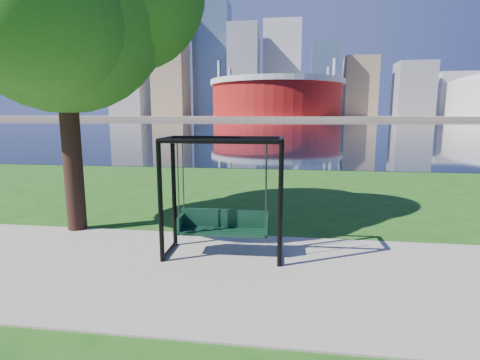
# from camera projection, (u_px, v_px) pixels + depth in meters

# --- Properties ---
(ground) EXTENTS (900.00, 900.00, 0.00)m
(ground) POSITION_uv_depth(u_px,v_px,m) (253.00, 263.00, 6.80)
(ground) COLOR #1E5114
(ground) RESTS_ON ground
(path) EXTENTS (120.00, 4.00, 0.03)m
(path) POSITION_uv_depth(u_px,v_px,m) (250.00, 274.00, 6.31)
(path) COLOR #9E937F
(path) RESTS_ON ground
(river) EXTENTS (900.00, 180.00, 0.02)m
(river) POSITION_uv_depth(u_px,v_px,m) (291.00, 125.00, 106.32)
(river) COLOR black
(river) RESTS_ON ground
(far_bank) EXTENTS (900.00, 228.00, 2.00)m
(far_bank) POSITION_uv_depth(u_px,v_px,m) (292.00, 117.00, 305.19)
(far_bank) COLOR #937F60
(far_bank) RESTS_ON ground
(stadium) EXTENTS (83.00, 83.00, 32.00)m
(stadium) POSITION_uv_depth(u_px,v_px,m) (277.00, 97.00, 235.03)
(stadium) COLOR maroon
(stadium) RESTS_ON far_bank
(skyline) EXTENTS (392.00, 66.00, 96.50)m
(skyline) POSITION_uv_depth(u_px,v_px,m) (288.00, 75.00, 312.88)
(skyline) COLOR gray
(skyline) RESTS_ON far_bank
(swing) EXTENTS (2.24, 1.03, 2.26)m
(swing) POSITION_uv_depth(u_px,v_px,m) (223.00, 200.00, 6.98)
(swing) COLOR black
(swing) RESTS_ON ground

